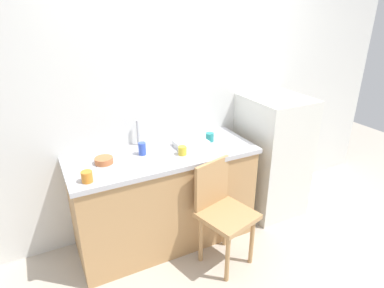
# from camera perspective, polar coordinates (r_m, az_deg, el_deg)

# --- Properties ---
(ground_plane) EXTENTS (8.00, 8.00, 0.00)m
(ground_plane) POSITION_cam_1_polar(r_m,az_deg,el_deg) (2.96, 8.38, -20.63)
(ground_plane) COLOR #BCB2A3
(back_wall) EXTENTS (4.80, 0.10, 2.58)m
(back_wall) POSITION_cam_1_polar(r_m,az_deg,el_deg) (3.09, -0.95, 9.20)
(back_wall) COLOR silver
(back_wall) RESTS_ON ground_plane
(cabinet_base) EXTENTS (1.56, 0.60, 0.85)m
(cabinet_base) POSITION_cam_1_polar(r_m,az_deg,el_deg) (2.99, -4.77, -9.58)
(cabinet_base) COLOR tan
(cabinet_base) RESTS_ON ground_plane
(countertop) EXTENTS (1.60, 0.64, 0.04)m
(countertop) POSITION_cam_1_polar(r_m,az_deg,el_deg) (2.78, -5.07, -1.89)
(countertop) COLOR #B7B7BC
(countertop) RESTS_ON cabinet_base
(faucet) EXTENTS (0.02, 0.02, 0.23)m
(faucet) POSITION_cam_1_polar(r_m,az_deg,el_deg) (2.90, -9.38, 1.94)
(faucet) COLOR #B7B7BC
(faucet) RESTS_ON countertop
(refrigerator) EXTENTS (0.56, 0.62, 1.22)m
(refrigerator) POSITION_cam_1_polar(r_m,az_deg,el_deg) (3.45, 13.69, -1.91)
(refrigerator) COLOR silver
(refrigerator) RESTS_ON ground_plane
(chair) EXTENTS (0.49, 0.49, 0.89)m
(chair) POSITION_cam_1_polar(r_m,az_deg,el_deg) (2.73, 5.25, -11.26)
(chair) COLOR tan
(chair) RESTS_ON ground_plane
(dish_tray) EXTENTS (0.28, 0.20, 0.05)m
(dish_tray) POSITION_cam_1_polar(r_m,az_deg,el_deg) (2.88, -0.19, 0.12)
(dish_tray) COLOR white
(dish_tray) RESTS_ON countertop
(terracotta_bowl) EXTENTS (0.14, 0.14, 0.05)m
(terracotta_bowl) POSITION_cam_1_polar(r_m,az_deg,el_deg) (2.66, -15.08, -2.78)
(terracotta_bowl) COLOR #C67042
(terracotta_bowl) RESTS_ON countertop
(cup_blue) EXTENTS (0.06, 0.06, 0.10)m
(cup_blue) POSITION_cam_1_polar(r_m,az_deg,el_deg) (2.74, -8.66, -0.81)
(cup_blue) COLOR blue
(cup_blue) RESTS_ON countertop
(cup_teal) EXTENTS (0.07, 0.07, 0.08)m
(cup_teal) POSITION_cam_1_polar(r_m,az_deg,el_deg) (2.98, 3.10, 1.22)
(cup_teal) COLOR teal
(cup_teal) RESTS_ON countertop
(cup_yellow) EXTENTS (0.07, 0.07, 0.07)m
(cup_yellow) POSITION_cam_1_polar(r_m,az_deg,el_deg) (2.71, -1.69, -1.14)
(cup_yellow) COLOR yellow
(cup_yellow) RESTS_ON countertop
(cup_orange) EXTENTS (0.08, 0.08, 0.08)m
(cup_orange) POSITION_cam_1_polar(r_m,az_deg,el_deg) (2.42, -17.81, -5.44)
(cup_orange) COLOR orange
(cup_orange) RESTS_ON countertop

